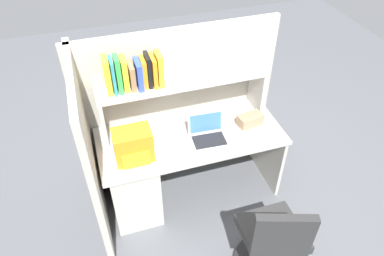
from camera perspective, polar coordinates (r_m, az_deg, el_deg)
name	(u,v)px	position (r m, az deg, el deg)	size (l,w,h in m)	color
ground_plane	(190,189)	(3.69, -0.24, -9.57)	(8.00, 8.00, 0.00)	#595B60
desk	(149,171)	(3.33, -6.71, -6.62)	(1.60, 0.70, 0.73)	beige
cubicle_partition_rear	(178,105)	(3.41, -2.19, 3.54)	(1.84, 0.05, 1.55)	#B2ADA0
cubicle_partition_left	(90,156)	(3.02, -15.62, -4.27)	(0.05, 1.06, 1.55)	#B2ADA0
overhead_hutch	(183,89)	(3.09, -1.41, 6.15)	(1.44, 0.28, 0.45)	beige
reference_books_on_shelf	(134,73)	(2.90, -9.11, 8.45)	(0.45, 0.19, 0.30)	yellow
laptop	(208,134)	(3.10, 2.47, -0.91)	(0.32, 0.27, 0.22)	#B7BABF
backpack	(133,146)	(2.90, -9.18, -2.76)	(0.30, 0.22, 0.28)	orange
computer_mouse	(235,132)	(3.18, 6.78, -0.67)	(0.06, 0.10, 0.03)	silver
paper_cup	(157,139)	(3.05, -5.51, -1.79)	(0.08, 0.08, 0.11)	white
tissue_box	(250,120)	(3.28, 9.07, 1.27)	(0.22, 0.12, 0.10)	#9E7F60
office_chair	(272,244)	(2.93, 12.42, -17.31)	(0.52, 0.54, 0.93)	black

